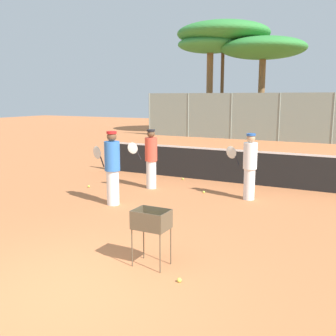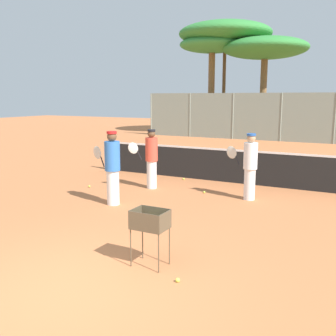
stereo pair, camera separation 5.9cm
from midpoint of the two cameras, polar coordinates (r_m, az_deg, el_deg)
name	(u,v)px [view 1 (the left image)]	position (r m, az deg, el deg)	size (l,w,h in m)	color
ground_plane	(67,293)	(5.89, -14.75, -17.18)	(80.00, 80.00, 0.00)	#C67242
tennis_net	(240,166)	(12.47, 10.30, 0.29)	(10.21, 0.10, 1.07)	#26592D
back_fence	(305,118)	(24.78, 19.25, 6.89)	(21.43, 0.08, 2.94)	gray
tree_0	(223,34)	(29.99, 7.97, 18.68)	(6.64, 6.64, 7.97)	brown
tree_1	(263,49)	(28.95, 13.58, 16.40)	(5.88, 5.88, 6.72)	brown
tree_2	(210,47)	(29.64, 6.10, 17.06)	(4.67, 4.67, 6.97)	brown
player_white_outfit	(151,158)	(11.59, -2.65, 1.45)	(0.76, 0.66, 1.75)	white
player_red_cap	(112,167)	(9.88, -8.27, 0.13)	(0.94, 0.38, 1.86)	white
player_yellow_shirt	(250,166)	(10.51, 11.59, 0.34)	(0.92, 0.36, 1.75)	white
ball_cart	(151,224)	(6.30, -2.69, -8.11)	(0.56, 0.41, 0.93)	brown
tennis_ball_0	(179,280)	(6.00, 1.36, -15.95)	(0.07, 0.07, 0.07)	#D1E54C
tennis_ball_1	(204,192)	(11.17, 5.08, -3.49)	(0.07, 0.07, 0.07)	#D1E54C
tennis_ball_2	(89,186)	(12.07, -11.57, -2.63)	(0.07, 0.07, 0.07)	#D1E54C
tennis_ball_3	(183,179)	(12.91, 2.06, -1.58)	(0.07, 0.07, 0.07)	#D1E54C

